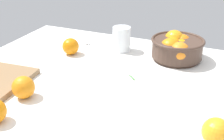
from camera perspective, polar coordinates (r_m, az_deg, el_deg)
ground_plane at (r=109.18cm, az=-0.37°, el=-4.22°), size 127.06×107.81×3.00cm
fruit_bowl at (r=132.75cm, az=12.02°, el=4.17°), size 22.50×22.50×11.21cm
second_glass at (r=139.59cm, az=1.79°, el=5.53°), size 8.19×8.19×11.12cm
loose_orange_0 at (r=85.77cm, az=18.94°, el=-10.90°), size 7.68×7.68×7.68cm
loose_orange_1 at (r=105.62cm, az=-16.25°, el=-3.13°), size 7.70×7.70×7.70cm
loose_orange_2 at (r=136.93cm, az=-7.76°, el=4.40°), size 7.43×7.43×7.43cm
spoon at (r=146.38cm, az=-4.26°, el=4.63°), size 10.87×10.60×1.00cm
herb_sprig_0 at (r=116.01cm, az=3.78°, el=-1.36°), size 4.38×4.55×0.88cm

